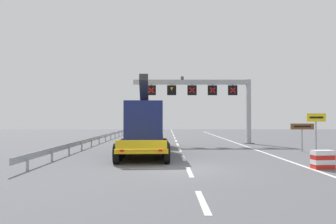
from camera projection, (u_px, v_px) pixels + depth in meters
name	position (u px, v px, depth m)	size (l,w,h in m)	color
ground	(183.00, 169.00, 14.96)	(112.00, 112.00, 0.00)	#5B5B60
lane_markings	(175.00, 138.00, 38.82)	(0.20, 62.34, 0.01)	silver
edge_line_right	(246.00, 146.00, 26.99)	(0.20, 63.00, 0.01)	silver
overhead_lane_gantry	(205.00, 92.00, 30.16)	(11.75, 0.90, 6.57)	#9EA0A5
heavy_haul_truck_yellow	(145.00, 124.00, 23.96)	(3.54, 14.15, 5.30)	yellow
exit_sign_yellow	(316.00, 124.00, 20.63)	(1.27, 0.15, 2.79)	#9EA0A5
tourist_info_sign_brown	(302.00, 130.00, 22.54)	(1.71, 0.15, 2.08)	#9EA0A5
crash_barrier_striped	(323.00, 160.00, 14.88)	(1.04, 0.60, 0.90)	red
guardrail_left	(99.00, 138.00, 29.91)	(0.13, 33.97, 0.76)	#999EA3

